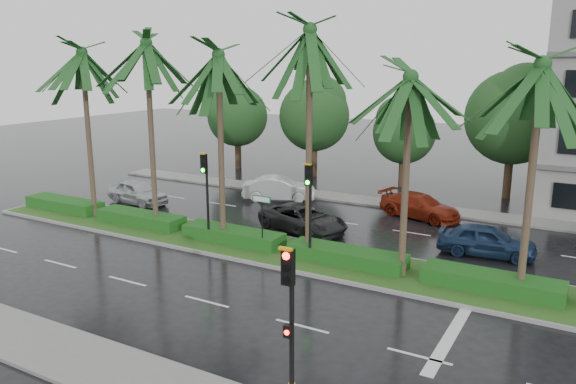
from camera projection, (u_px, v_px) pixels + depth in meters
The scene contains 17 objects.
ground at pixel (276, 261), 24.94m from camera, with size 120.00×120.00×0.00m, color black.
near_sidewalk at pixel (96, 365), 16.28m from camera, with size 40.00×2.40×0.12m, color slate.
far_sidewalk at pixel (374, 202), 35.09m from camera, with size 40.00×2.00×0.12m, color slate.
median at pixel (287, 252), 25.77m from camera, with size 36.00×4.00×0.15m.
hedge at pixel (287, 245), 25.68m from camera, with size 35.20×1.40×0.60m.
lane_markings at pixel (334, 276), 23.12m from camera, with size 34.00×13.06×0.01m.
palm_row at pixel (262, 68), 24.49m from camera, with size 26.30×4.20×10.59m.
signal_near at pixel (290, 323), 13.54m from camera, with size 0.34×0.45×4.36m.
signal_median_left at pixel (206, 184), 26.43m from camera, with size 0.34×0.42×4.36m.
signal_median_right at pixel (309, 198), 23.79m from camera, with size 0.34×0.42×4.36m.
street_sign at pixel (262, 209), 25.34m from camera, with size 0.95×0.09×2.60m.
bg_trees at pixel (425, 117), 38.05m from camera, with size 33.14×5.94×8.58m.
car_silver at pixel (138, 192), 34.72m from camera, with size 4.28×1.72×1.46m, color #B8BCC0.
car_white at pixel (279, 189), 35.59m from camera, with size 4.56×1.59×1.50m, color #B1B1B1.
car_darkgrey at pixel (303, 219), 29.04m from camera, with size 5.00×2.30×1.39m, color black.
car_red at pixel (420, 206), 31.61m from camera, with size 4.72×1.92×1.37m, color maroon.
car_blue at pixel (487, 240), 25.43m from camera, with size 4.29×1.73×1.46m, color navy.
Camera 1 is at (12.09, -20.25, 8.68)m, focal length 35.00 mm.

